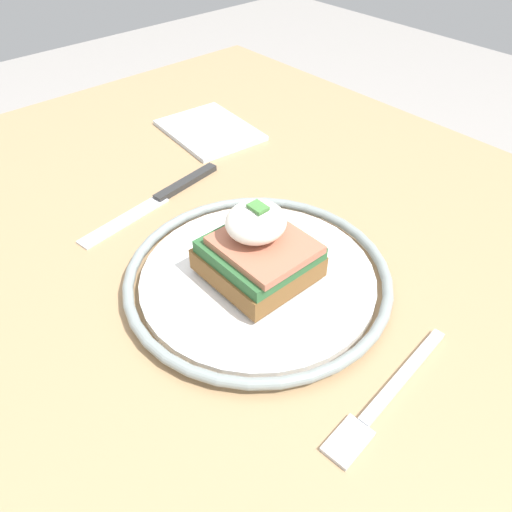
{
  "coord_description": "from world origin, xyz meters",
  "views": [
    {
      "loc": [
        -0.24,
        0.22,
        1.08
      ],
      "look_at": [
        0.01,
        0.0,
        0.79
      ],
      "focal_mm": 35.0,
      "sensor_mm": 36.0,
      "label": 1
    }
  ],
  "objects_px": {
    "plate": "(256,278)",
    "sandwich": "(257,250)",
    "napkin": "(209,130)",
    "knife": "(164,196)",
    "fork": "(385,397)"
  },
  "relations": [
    {
      "from": "fork",
      "to": "napkin",
      "type": "distance_m",
      "value": 0.45
    },
    {
      "from": "fork",
      "to": "napkin",
      "type": "bearing_deg",
      "value": -20.67
    },
    {
      "from": "plate",
      "to": "knife",
      "type": "xyz_separation_m",
      "value": [
        0.18,
        -0.01,
        -0.01
      ]
    },
    {
      "from": "plate",
      "to": "sandwich",
      "type": "distance_m",
      "value": 0.03
    },
    {
      "from": "knife",
      "to": "napkin",
      "type": "xyz_separation_m",
      "value": [
        0.09,
        -0.14,
        0.0
      ]
    },
    {
      "from": "plate",
      "to": "fork",
      "type": "bearing_deg",
      "value": 176.78
    },
    {
      "from": "plate",
      "to": "fork",
      "type": "relative_size",
      "value": 1.64
    },
    {
      "from": "plate",
      "to": "sandwich",
      "type": "relative_size",
      "value": 2.72
    },
    {
      "from": "fork",
      "to": "plate",
      "type": "bearing_deg",
      "value": -3.22
    },
    {
      "from": "sandwich",
      "to": "knife",
      "type": "bearing_deg",
      "value": -4.58
    },
    {
      "from": "sandwich",
      "to": "fork",
      "type": "bearing_deg",
      "value": 176.47
    },
    {
      "from": "plate",
      "to": "sandwich",
      "type": "height_order",
      "value": "sandwich"
    },
    {
      "from": "plate",
      "to": "knife",
      "type": "height_order",
      "value": "plate"
    },
    {
      "from": "sandwich",
      "to": "fork",
      "type": "distance_m",
      "value": 0.16
    },
    {
      "from": "sandwich",
      "to": "napkin",
      "type": "relative_size",
      "value": 0.67
    }
  ]
}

